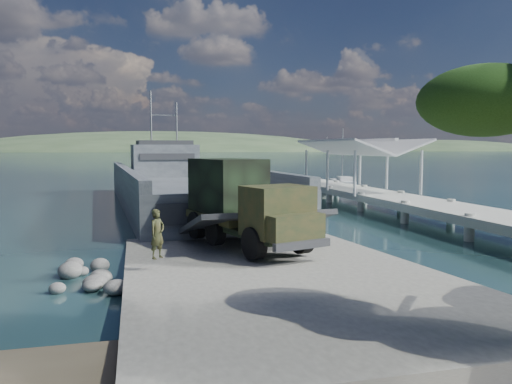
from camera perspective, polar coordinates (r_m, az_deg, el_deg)
name	(u,v)px	position (r m, az deg, el deg)	size (l,w,h in m)	color
ground	(268,276)	(18.24, 1.34, -9.52)	(1400.00, 1400.00, 0.00)	#1A3940
boat_ramp	(275,276)	(17.25, 2.23, -9.53)	(10.00, 18.00, 0.50)	slate
shoreline_rocks	(88,283)	(18.18, -18.61, -9.84)	(3.20, 5.60, 0.90)	#52524F
distant_headlands	(181,151)	(579.62, -8.58, 4.62)	(1000.00, 240.00, 48.00)	#30482D
pier	(364,186)	(40.03, 12.27, 0.69)	(6.40, 44.00, 6.10)	#B7B8AD
landing_craft	(183,195)	(39.75, -8.33, -0.30)	(11.47, 37.09, 10.87)	#41464C
military_truck	(243,202)	(21.03, -1.54, -1.20)	(4.49, 8.10, 3.61)	black
soldier	(158,245)	(17.13, -11.18, -6.01)	(0.61, 0.40, 1.67)	#212F1A
sailboat_near	(327,187)	(55.14, 8.08, 0.61)	(1.77, 4.95, 5.91)	silver
sailboat_far	(342,183)	(59.98, 9.84, 1.00)	(2.41, 5.96, 7.05)	silver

